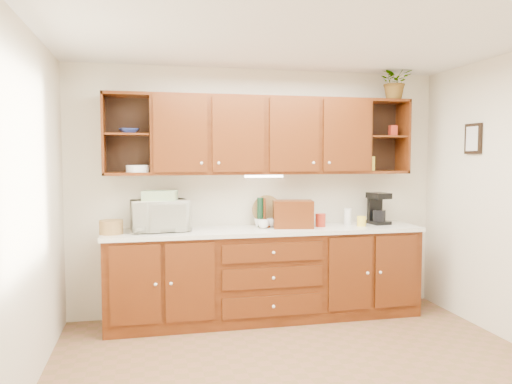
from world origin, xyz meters
name	(u,v)px	position (x,y,z in m)	size (l,w,h in m)	color
floor	(310,379)	(0.00, 0.00, 0.00)	(4.00, 4.00, 0.00)	brown
ceiling	(313,27)	(0.00, 0.00, 2.60)	(4.00, 4.00, 0.00)	white
back_wall	(259,191)	(0.00, 1.75, 1.30)	(4.00, 4.00, 0.00)	beige
left_wall	(19,214)	(-2.00, 0.00, 1.30)	(3.50, 3.50, 0.00)	beige
base_cabinets	(266,275)	(0.00, 1.45, 0.45)	(3.20, 0.60, 0.90)	#3E1907
countertop	(266,230)	(0.00, 1.44, 0.92)	(3.24, 0.64, 0.04)	white
upper_cabinets	(264,135)	(0.01, 1.59, 1.89)	(3.20, 0.33, 0.80)	#3E1907
undercabinet_light	(264,176)	(0.00, 1.53, 1.47)	(0.40, 0.05, 0.03)	white
framed_picture	(473,139)	(1.98, 0.90, 1.85)	(0.03, 0.24, 0.30)	black
wicker_basket	(111,227)	(-1.52, 1.39, 1.01)	(0.22, 0.22, 0.13)	#9C7241
microwave	(160,216)	(-1.06, 1.49, 1.09)	(0.55, 0.37, 0.30)	beige
towel_stack	(160,195)	(-1.06, 1.49, 1.29)	(0.32, 0.24, 0.10)	#D6DC67
wine_bottle	(261,212)	(-0.02, 1.58, 1.09)	(0.07, 0.07, 0.31)	black
woven_tray	(267,225)	(0.06, 1.65, 0.95)	(0.33, 0.33, 0.02)	#9C7241
bread_box	(293,214)	(0.29, 1.44, 1.08)	(0.40, 0.25, 0.28)	#3E1907
mug_tree	(265,223)	(0.01, 1.53, 0.99)	(0.26, 0.27, 0.30)	#3E1907
canister_red	(320,220)	(0.59, 1.45, 1.01)	(0.11, 0.11, 0.14)	#AA2B18
canister_white	(348,216)	(0.93, 1.53, 1.03)	(0.08, 0.08, 0.18)	white
canister_yellow	(361,221)	(1.03, 1.39, 0.99)	(0.09, 0.09, 0.11)	yellow
coffee_maker	(378,209)	(1.28, 1.53, 1.10)	(0.21, 0.26, 0.34)	black
bowl_stack	(129,131)	(-1.35, 1.58, 1.92)	(0.19, 0.19, 0.05)	navy
plate_stack	(138,169)	(-1.26, 1.56, 1.56)	(0.24, 0.24, 0.07)	white
pantry_box_yellow	(370,164)	(1.21, 1.58, 1.60)	(0.09, 0.07, 0.16)	yellow
pantry_box_red	(393,131)	(1.46, 1.56, 1.96)	(0.08, 0.07, 0.11)	#AA2B18
potted_plant	(395,82)	(1.45, 1.52, 2.48)	(0.35, 0.30, 0.39)	#999999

